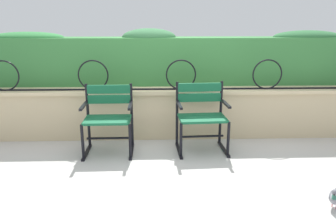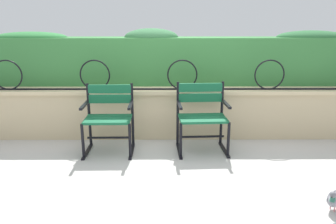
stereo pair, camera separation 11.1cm
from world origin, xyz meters
name	(u,v)px [view 1 (the left image)]	position (x,y,z in m)	size (l,w,h in m)	color
ground_plane	(168,156)	(0.00, 0.00, 0.00)	(60.00, 60.00, 0.00)	#B7B5AF
stone_wall	(166,112)	(0.00, 0.76, 0.35)	(8.40, 0.41, 0.70)	#C6B289
iron_arch_fence	(142,77)	(-0.33, 0.69, 0.87)	(7.84, 0.02, 0.42)	black
hedge_row	(166,59)	(0.01, 1.22, 1.07)	(8.23, 0.56, 0.82)	#387A3D
park_chair_left	(108,116)	(-0.75, 0.20, 0.46)	(0.61, 0.53, 0.85)	#145B38
park_chair_right	(201,114)	(0.43, 0.23, 0.47)	(0.65, 0.55, 0.87)	#145B38
pigeon_near_chairs	(336,196)	(1.45, -1.24, 0.11)	(0.21, 0.25, 0.22)	gray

